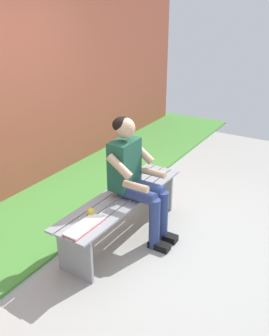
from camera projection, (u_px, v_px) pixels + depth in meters
grass_strip at (40, 205)px, 4.49m from camera, size 9.00×1.68×0.03m
bench_near at (122, 206)px, 3.78m from camera, size 1.74×0.48×0.48m
person_seated at (135, 175)px, 3.65m from camera, size 0.50×0.69×1.28m
apple at (91, 212)px, 3.38m from camera, size 0.08×0.08×0.08m
book_open at (85, 226)px, 3.21m from camera, size 0.42×0.17×0.02m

